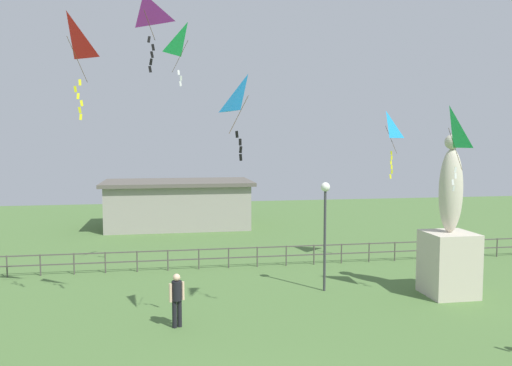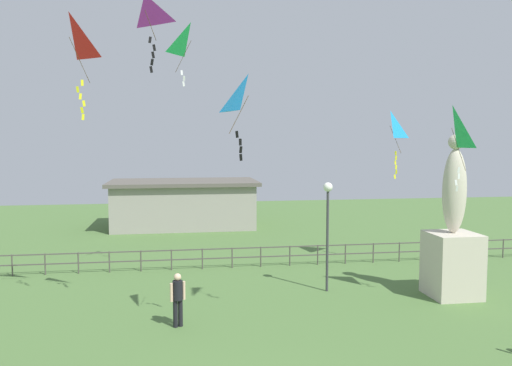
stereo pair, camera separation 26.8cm
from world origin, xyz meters
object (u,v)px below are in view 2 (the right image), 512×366
kite_0 (145,13)px  kite_8 (390,128)px  kite_3 (248,98)px  person_3 (178,296)px  kite_7 (191,42)px  kite_5 (452,130)px  statue_monument (453,246)px  lamppost (328,212)px  kite_4 (70,41)px

kite_0 → kite_8: bearing=33.3°
kite_3 → person_3: bearing=149.3°
person_3 → kite_7: (0.63, 5.08, 8.84)m
person_3 → kite_8: 13.33m
kite_5 → kite_8: 6.32m
kite_3 → kite_5: size_ratio=0.82×
statue_monument → person_3: bearing=-170.6°
kite_7 → kite_8: bearing=11.5°
lamppost → kite_5: 5.40m
lamppost → person_3: bearing=-152.2°
statue_monument → kite_4: bearing=-177.5°
person_3 → kite_4: 8.72m
person_3 → kite_8: kite_8 is taller
kite_4 → kite_8: 14.65m
kite_3 → lamppost: bearing=49.2°
lamppost → person_3: size_ratio=2.49×
lamppost → kite_8: (4.17, 3.94, 3.35)m
statue_monument → kite_8: (-0.30, 5.29, 4.56)m
kite_4 → kite_8: (13.19, 5.87, -2.52)m
person_3 → kite_0: (-0.84, -0.10, 8.67)m
person_3 → kite_4: size_ratio=0.53×
kite_8 → lamppost: bearing=-136.7°
lamppost → kite_5: (3.72, -2.36, 3.12)m
kite_5 → statue_monument: bearing=53.5°
statue_monument → kite_0: size_ratio=2.74×
lamppost → kite_8: bearing=43.3°
lamppost → kite_0: 9.81m
statue_monument → kite_5: 4.51m
statue_monument → lamppost: bearing=163.2°
statue_monument → lamppost: (-4.47, 1.35, 1.21)m
kite_5 → kite_0: bearing=-175.7°
statue_monument → kite_0: (-11.08, -1.79, 7.75)m
kite_0 → kite_7: (1.47, 5.17, 0.16)m
kite_5 → kite_8: (0.45, 6.30, 0.23)m
kite_4 → kite_5: size_ratio=1.10×
kite_0 → kite_4: kite_0 is taller
statue_monument → lamppost: statue_monument is taller
kite_3 → kite_7: kite_7 is taller
lamppost → person_3: lamppost is taller
statue_monument → person_3: size_ratio=3.56×
lamppost → kite_5: kite_5 is taller
statue_monument → kite_4: (-13.49, -0.58, 7.09)m
statue_monument → kite_7: 12.90m
lamppost → kite_5: bearing=-32.4°
kite_3 → kite_7: size_ratio=1.01×
kite_3 → kite_5: bearing=14.5°
kite_3 → statue_monument: bearing=19.7°
statue_monument → kite_8: bearing=93.2°
kite_0 → kite_8: size_ratio=0.71×
person_3 → kite_7: kite_7 is taller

